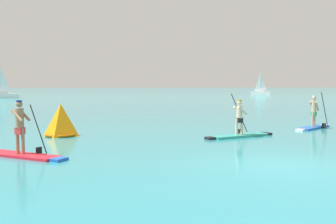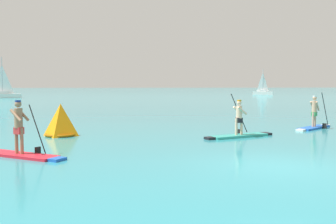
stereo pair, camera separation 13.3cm
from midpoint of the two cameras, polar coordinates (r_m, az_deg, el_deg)
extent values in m
plane|color=teal|center=(11.59, 16.30, -7.66)|extent=(440.00, 440.00, 0.00)
cube|color=red|center=(13.43, -21.15, -5.97)|extent=(2.75, 2.11, 0.09)
cube|color=blue|center=(12.33, -16.11, -6.74)|extent=(0.56, 0.60, 0.09)
cylinder|color=#997051|center=(13.28, -20.89, -4.04)|extent=(0.11, 0.11, 0.84)
cylinder|color=#997051|center=(13.45, -21.59, -3.96)|extent=(0.11, 0.11, 0.84)
cube|color=red|center=(13.33, -21.28, -2.59)|extent=(0.34, 0.33, 0.22)
cylinder|color=#997051|center=(13.29, -21.33, -0.85)|extent=(0.26, 0.26, 0.63)
sphere|color=#997051|center=(13.26, -21.38, 1.09)|extent=(0.21, 0.21, 0.21)
cylinder|color=navy|center=(13.25, -21.39, 1.50)|extent=(0.18, 0.18, 0.06)
cylinder|color=#997051|center=(13.35, -20.71, -0.39)|extent=(0.47, 0.38, 0.43)
cylinder|color=#997051|center=(13.14, -21.68, -0.48)|extent=(0.47, 0.38, 0.43)
cylinder|color=black|center=(13.38, -18.85, -2.40)|extent=(0.61, 0.42, 1.60)
cube|color=black|center=(13.48, -18.78, -5.59)|extent=(0.18, 0.21, 0.32)
cube|color=teal|center=(17.37, 10.27, -3.48)|extent=(2.82, 1.66, 0.10)
cube|color=black|center=(18.38, 14.07, -3.11)|extent=(0.50, 0.56, 0.10)
cube|color=black|center=(16.44, 6.02, -3.86)|extent=(0.47, 0.50, 0.10)
cylinder|color=beige|center=(17.40, 10.62, -2.08)|extent=(0.11, 0.11, 0.74)
cylinder|color=beige|center=(17.22, 9.87, -2.13)|extent=(0.11, 0.11, 0.74)
cube|color=black|center=(17.28, 10.26, -1.19)|extent=(0.32, 0.30, 0.22)
cylinder|color=beige|center=(17.25, 10.27, 0.01)|extent=(0.26, 0.26, 0.55)
sphere|color=beige|center=(17.23, 10.29, 1.37)|extent=(0.21, 0.21, 0.21)
cylinder|color=orange|center=(17.22, 10.30, 1.68)|extent=(0.18, 0.18, 0.06)
cylinder|color=beige|center=(17.40, 10.09, 0.25)|extent=(0.51, 0.30, 0.41)
cylinder|color=beige|center=(17.16, 10.73, 0.19)|extent=(0.51, 0.30, 0.41)
cylinder|color=black|center=(17.81, 10.28, -0.19)|extent=(0.91, 0.41, 1.80)
cube|color=black|center=(17.90, 10.24, -3.02)|extent=(0.15, 0.22, 0.32)
cube|color=blue|center=(21.72, 20.47, -2.15)|extent=(2.47, 2.19, 0.09)
cube|color=white|center=(23.11, 21.96, -1.83)|extent=(0.54, 0.56, 0.09)
cube|color=white|center=(20.36, 18.79, -2.52)|extent=(0.50, 0.51, 0.09)
cylinder|color=tan|center=(21.80, 20.64, -1.00)|extent=(0.11, 0.11, 0.77)
cylinder|color=tan|center=(21.59, 20.40, -1.04)|extent=(0.11, 0.11, 0.77)
cube|color=#338C4C|center=(21.67, 20.54, -0.25)|extent=(0.34, 0.34, 0.22)
cylinder|color=tan|center=(21.65, 20.57, 0.79)|extent=(0.26, 0.26, 0.61)
sphere|color=tan|center=(21.63, 20.60, 1.95)|extent=(0.21, 0.21, 0.21)
cylinder|color=white|center=(21.63, 20.60, 2.20)|extent=(0.18, 0.18, 0.06)
cylinder|color=tan|center=(21.75, 20.25, 0.86)|extent=(0.36, 0.32, 0.53)
cylinder|color=tan|center=(21.63, 20.99, 0.82)|extent=(0.36, 0.32, 0.53)
cylinder|color=black|center=(21.82, 21.93, 0.38)|extent=(0.79, 0.69, 1.81)
cube|color=black|center=(21.89, 21.87, -1.97)|extent=(0.19, 0.21, 0.32)
pyramid|color=orange|center=(18.04, -15.73, -1.11)|extent=(1.43, 1.43, 1.46)
torus|color=#915407|center=(18.11, -15.68, -3.22)|extent=(1.43, 1.43, 0.12)
cube|color=white|center=(69.80, -23.56, 2.19)|extent=(5.93, 2.57, 0.68)
cylinder|color=#B2B2B7|center=(69.79, -23.64, 4.97)|extent=(0.12, 0.12, 6.08)
pyramid|color=white|center=(69.78, -23.63, 4.50)|extent=(2.59, 0.34, 4.74)
cube|color=silver|center=(69.79, -23.57, 2.64)|extent=(2.23, 1.38, 0.41)
cube|color=white|center=(84.31, 13.43, 2.71)|extent=(4.21, 2.48, 0.69)
cylinder|color=#B2B2B7|center=(84.29, 13.46, 4.57)|extent=(0.12, 0.12, 4.79)
pyramid|color=white|center=(84.29, 13.46, 4.37)|extent=(1.83, 0.31, 3.99)
cube|color=silver|center=(84.30, 13.44, 3.09)|extent=(1.65, 1.24, 0.41)
camera|label=1|loc=(0.07, -90.20, -0.01)|focal=41.30mm
camera|label=2|loc=(0.07, 89.80, 0.01)|focal=41.30mm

